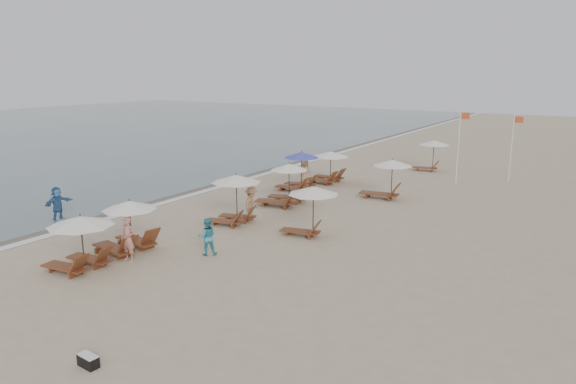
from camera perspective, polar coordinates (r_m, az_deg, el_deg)
The scene contains 20 objects.
ground at distance 19.04m, azimuth -0.66°, elevation -8.93°, with size 160.00×160.00×0.00m, color tan.
wet_sand_band at distance 33.98m, azimuth -9.29°, elevation 0.74°, with size 3.20×140.00×0.01m, color #6B5E4C.
foam_line at distance 33.15m, azimuth -7.60°, elevation 0.50°, with size 0.50×140.00×0.02m, color white.
lounger_station_0 at distance 20.54m, azimuth -21.61°, elevation -4.88°, with size 2.57×2.37×2.06m.
lounger_station_1 at distance 22.06m, azimuth -17.04°, elevation -3.70°, with size 2.62×2.21×2.12m.
lounger_station_2 at distance 24.91m, azimuth -5.87°, elevation -0.51°, with size 2.51×2.34×2.38m.
lounger_station_3 at distance 28.44m, azimuth -0.43°, elevation 0.52°, with size 2.70×2.57×2.29m.
lounger_station_4 at distance 31.97m, azimuth 1.08°, elevation 2.17°, with size 2.54×2.13×2.35m.
lounger_station_5 at distance 34.16m, azimuth 4.25°, elevation 2.74°, with size 2.68×2.37×2.08m.
inland_station_0 at distance 22.95m, azimuth 2.26°, elevation -1.21°, with size 2.55×2.24×2.22m.
inland_station_1 at distance 30.27m, azimuth 10.49°, elevation 1.64°, with size 2.88×2.24×2.22m.
inland_station_2 at distance 39.52m, azimuth 15.15°, elevation 4.34°, with size 2.55×2.24×2.22m.
beachgoer_near at distance 21.00m, azimuth -16.88°, elevation -4.87°, with size 0.63×0.42×1.73m, color #B26C60.
beachgoer_mid_a at distance 21.01m, azimuth -8.70°, elevation -4.78°, with size 0.73×0.57×1.50m, color teal.
beachgoer_mid_b at distance 25.40m, azimuth -3.96°, elevation -1.32°, with size 1.09×0.63×1.69m, color #936B4B.
beachgoer_far_b at distance 33.78m, azimuth 1.84°, elevation 2.21°, with size 0.79×0.51×1.61m, color tan.
waterline_walker at distance 27.86m, azimuth -23.60°, elevation -1.15°, with size 1.54×0.49×1.66m, color #2D5789.
duffel_bag at distance 14.45m, azimuth -20.73°, elevation -16.63°, with size 0.58×0.32×0.31m.
flag_pole_near at distance 35.12m, azimuth 17.96°, elevation 5.02°, with size 0.60×0.08×4.76m.
flag_pole_far at distance 37.28m, azimuth 23.02°, elevation 4.79°, with size 0.60×0.08×4.44m.
Camera 1 is at (9.58, -14.84, 7.09)m, focal length 32.99 mm.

